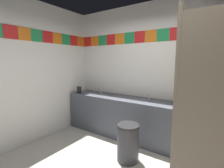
{
  "coord_description": "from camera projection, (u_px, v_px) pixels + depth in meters",
  "views": [
    {
      "loc": [
        0.99,
        -1.51,
        1.6
      ],
      "look_at": [
        -0.77,
        1.08,
        1.16
      ],
      "focal_mm": 26.07,
      "sensor_mm": 36.0,
      "label": 1
    }
  ],
  "objects": [
    {
      "name": "vanity_counter",
      "position": [
        120.0,
        116.0,
        3.53
      ],
      "size": [
        2.45,
        0.56,
        0.84
      ],
      "color": "#4C515B",
      "rests_on": "ground_plane"
    },
    {
      "name": "wall_side",
      "position": [
        20.0,
        73.0,
        2.99
      ],
      "size": [
        0.09,
        3.35,
        2.77
      ],
      "color": "white",
      "rests_on": "ground_plane"
    },
    {
      "name": "faucet_right",
      "position": [
        149.0,
        98.0,
        3.2
      ],
      "size": [
        0.04,
        0.1,
        0.14
      ],
      "color": "silver",
      "rests_on": "vanity_counter"
    },
    {
      "name": "faucet_left",
      "position": [
        100.0,
        91.0,
        3.88
      ],
      "size": [
        0.04,
        0.1,
        0.14
      ],
      "color": "silver",
      "rests_on": "vanity_counter"
    },
    {
      "name": "stall_divider",
      "position": [
        198.0,
        104.0,
        1.98
      ],
      "size": [
        0.92,
        1.5,
        2.16
      ],
      "color": "#726651",
      "rests_on": "ground_plane"
    },
    {
      "name": "trash_bin",
      "position": [
        128.0,
        143.0,
        2.61
      ],
      "size": [
        0.36,
        0.36,
        0.61
      ],
      "color": "#333338",
      "rests_on": "ground_plane"
    },
    {
      "name": "wall_back",
      "position": [
        162.0,
        72.0,
        3.23
      ],
      "size": [
        4.11,
        0.09,
        2.77
      ],
      "color": "white",
      "rests_on": "ground_plane"
    },
    {
      "name": "soap_dispenser",
      "position": [
        79.0,
        90.0,
        3.92
      ],
      "size": [
        0.09,
        0.09,
        0.16
      ],
      "color": "black",
      "rests_on": "vanity_counter"
    }
  ]
}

